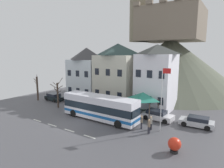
% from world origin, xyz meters
% --- Properties ---
extents(ground_plane, '(40.00, 60.00, 0.07)m').
position_xyz_m(ground_plane, '(0.00, -0.00, -0.03)').
color(ground_plane, '#4E4D52').
extents(townhouse_00, '(6.34, 5.36, 9.86)m').
position_xyz_m(townhouse_00, '(-7.47, 11.65, 4.93)').
color(townhouse_00, silver).
rests_on(townhouse_00, ground_plane).
extents(townhouse_01, '(6.82, 6.30, 10.49)m').
position_xyz_m(townhouse_01, '(-0.66, 12.12, 5.24)').
color(townhouse_01, beige).
rests_on(townhouse_01, ground_plane).
extents(townhouse_02, '(5.32, 5.75, 10.16)m').
position_xyz_m(townhouse_02, '(6.63, 11.84, 5.08)').
color(townhouse_02, white).
rests_on(townhouse_02, ground_plane).
extents(hilltop_castle, '(32.31, 32.31, 22.15)m').
position_xyz_m(hilltop_castle, '(3.80, 27.95, 7.14)').
color(hilltop_castle, '#5C6151').
rests_on(hilltop_castle, ground_plane).
extents(transit_bus, '(11.00, 2.79, 3.22)m').
position_xyz_m(transit_bus, '(2.19, 2.86, 1.63)').
color(transit_bus, white).
rests_on(transit_bus, ground_plane).
extents(bus_shelter, '(3.60, 3.60, 3.46)m').
position_xyz_m(bus_shelter, '(6.49, 7.22, 2.91)').
color(bus_shelter, '#473D33').
rests_on(bus_shelter, ground_plane).
extents(parked_car_00, '(4.13, 2.14, 1.33)m').
position_xyz_m(parked_car_00, '(8.78, 6.92, 0.66)').
color(parked_car_00, white).
rests_on(parked_car_00, ground_plane).
extents(parked_car_01, '(4.13, 2.22, 1.28)m').
position_xyz_m(parked_car_01, '(-5.80, 7.14, 0.63)').
color(parked_car_01, maroon).
rests_on(parked_car_01, ground_plane).
extents(parked_car_02, '(3.96, 2.18, 1.32)m').
position_xyz_m(parked_car_02, '(-11.26, 6.50, 0.65)').
color(parked_car_02, black).
rests_on(parked_car_02, ground_plane).
extents(parked_car_03, '(3.93, 1.98, 1.26)m').
position_xyz_m(parked_car_03, '(13.59, 7.30, 0.62)').
color(parked_car_03, silver).
rests_on(parked_car_03, ground_plane).
extents(pedestrian_00, '(0.34, 0.34, 1.67)m').
position_xyz_m(pedestrian_00, '(6.04, 4.79, 0.98)').
color(pedestrian_00, black).
rests_on(pedestrian_00, ground_plane).
extents(pedestrian_01, '(0.31, 0.38, 1.66)m').
position_xyz_m(pedestrian_01, '(9.30, 3.26, 0.88)').
color(pedestrian_01, black).
rests_on(pedestrian_01, ground_plane).
extents(pedestrian_02, '(0.31, 0.34, 1.71)m').
position_xyz_m(pedestrian_02, '(9.52, 2.15, 0.95)').
color(pedestrian_02, '#2D2D38').
rests_on(pedestrian_02, ground_plane).
extents(pedestrian_03, '(0.29, 0.29, 1.65)m').
position_xyz_m(pedestrian_03, '(8.26, 2.96, 0.93)').
color(pedestrian_03, '#2D2D38').
rests_on(pedestrian_03, ground_plane).
extents(public_bench, '(1.77, 0.48, 0.87)m').
position_xyz_m(public_bench, '(5.63, 8.90, 0.48)').
color(public_bench, '#33473D').
rests_on(public_bench, ground_plane).
extents(flagpole, '(0.95, 0.10, 7.29)m').
position_xyz_m(flagpole, '(10.40, 3.54, 4.21)').
color(flagpole, silver).
rests_on(flagpole, ground_plane).
extents(harbour_buoy, '(1.17, 1.17, 1.42)m').
position_xyz_m(harbour_buoy, '(13.00, -0.42, 0.78)').
color(harbour_buoy, black).
rests_on(harbour_buoy, ground_plane).
extents(bare_tree_00, '(1.76, 1.93, 4.91)m').
position_xyz_m(bare_tree_00, '(-7.00, 3.74, 2.25)').
color(bare_tree_00, '#47382D').
rests_on(bare_tree_00, ground_plane).
extents(bare_tree_01, '(1.73, 0.65, 5.00)m').
position_xyz_m(bare_tree_01, '(-13.86, 4.84, 2.33)').
color(bare_tree_01, '#47382D').
rests_on(bare_tree_01, ground_plane).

